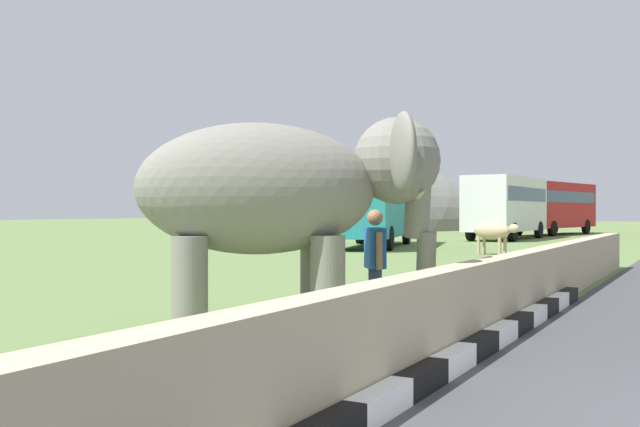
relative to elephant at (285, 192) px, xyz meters
name	(u,v)px	position (x,y,z in m)	size (l,w,h in m)	color
striped_curb	(402,391)	(-2.35, -2.61, -1.76)	(16.20, 0.20, 0.24)	white
barrier_parapet	(456,310)	(0.00, -2.31, -1.38)	(28.00, 0.36, 1.00)	tan
elephant	(285,192)	(0.00, 0.00, 0.00)	(3.70, 3.92, 2.89)	slate
person_handler	(375,261)	(1.36, -0.67, -0.95)	(0.57, 0.46, 1.66)	navy
bus_teal	(373,201)	(21.63, 8.70, 0.20)	(9.33, 4.73, 3.50)	teal
bus_white	(506,203)	(32.87, 5.59, 0.20)	(8.43, 2.83, 3.50)	silver
bus_red	(553,204)	(42.59, 4.88, 0.20)	(9.99, 4.19, 3.50)	#B21E1E
cow_near	(493,231)	(18.30, 2.32, -1.01)	(1.03, 1.92, 1.23)	tan
hill_east	(339,228)	(53.00, 26.67, -1.88)	(34.12, 27.29, 13.71)	slate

